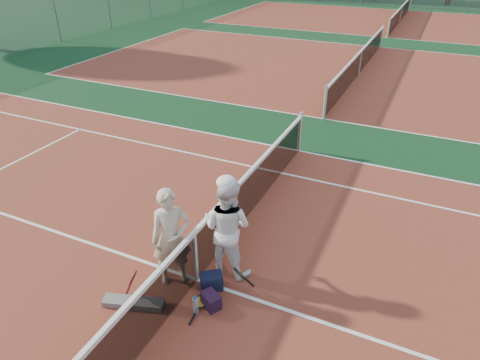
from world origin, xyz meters
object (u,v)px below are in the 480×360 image
object	(u,v)px
player_a	(171,238)
player_b	(227,227)
water_bottle	(195,306)
net_main	(196,256)
racket_red	(134,286)
racket_black_held	(239,280)
sports_bag_purple	(211,301)
sports_bag_navy	(212,281)
racket_spare	(202,302)

from	to	relation	value
player_a	player_b	world-z (taller)	player_b
water_bottle	player_a	bearing A→B (deg)	143.75
net_main	racket_red	bearing A→B (deg)	-130.32
racket_black_held	water_bottle	bearing A→B (deg)	5.33
sports_bag_purple	water_bottle	size ratio (longest dim) A/B	1.03
net_main	water_bottle	world-z (taller)	net_main
sports_bag_navy	water_bottle	bearing A→B (deg)	-86.66
player_b	player_a	bearing A→B (deg)	44.52
player_a	water_bottle	xyz separation A→B (m)	(0.70, -0.51, -0.72)
sports_bag_navy	racket_red	bearing A→B (deg)	-143.35
racket_red	net_main	bearing A→B (deg)	33.93
net_main	sports_bag_navy	bearing A→B (deg)	-10.44
racket_spare	sports_bag_navy	bearing A→B (deg)	-3.77
racket_black_held	sports_bag_navy	distance (m)	0.48
player_b	sports_bag_navy	size ratio (longest dim) A/B	5.04
player_a	racket_black_held	size ratio (longest dim) A/B	3.40
player_b	racket_spare	world-z (taller)	player_b
net_main	player_b	distance (m)	0.70
net_main	racket_red	size ratio (longest dim) A/B	19.58
sports_bag_purple	racket_spare	bearing A→B (deg)	-177.64
net_main	sports_bag_navy	world-z (taller)	net_main
net_main	sports_bag_purple	world-z (taller)	net_main
player_a	sports_bag_purple	size ratio (longest dim) A/B	5.66
racket_black_held	net_main	bearing A→B (deg)	-49.94
sports_bag_navy	racket_black_held	bearing A→B (deg)	13.24
racket_red	racket_black_held	xyz separation A→B (m)	(1.44, 0.84, -0.02)
net_main	racket_red	world-z (taller)	net_main
racket_red	water_bottle	bearing A→B (deg)	-7.44
net_main	water_bottle	xyz separation A→B (m)	(0.35, -0.64, -0.36)
player_a	racket_spare	distance (m)	1.12
sports_bag_navy	racket_spare	bearing A→B (deg)	-87.65
net_main	racket_spare	bearing A→B (deg)	-52.65
sports_bag_navy	water_bottle	distance (m)	0.59
sports_bag_purple	racket_red	bearing A→B (deg)	-162.61
racket_red	racket_spare	distance (m)	1.09
sports_bag_navy	water_bottle	xyz separation A→B (m)	(0.03, -0.58, 0.01)
player_b	racket_spare	size ratio (longest dim) A/B	2.98
player_b	racket_spare	xyz separation A→B (m)	(-0.02, -0.90, -0.86)
racket_red	sports_bag_purple	distance (m)	1.24
racket_spare	racket_black_held	bearing A→B (deg)	-48.35
racket_black_held	sports_bag_purple	distance (m)	0.56
player_a	player_b	xyz separation A→B (m)	(0.70, 0.60, 0.02)
racket_red	racket_spare	size ratio (longest dim) A/B	0.93
sports_bag_purple	racket_black_held	bearing A→B (deg)	60.61
racket_black_held	water_bottle	size ratio (longest dim) A/B	1.71
racket_spare	sports_bag_navy	xyz separation A→B (m)	(-0.02, 0.37, 0.11)
player_a	racket_red	bearing A→B (deg)	-155.66
player_a	sports_bag_purple	distance (m)	1.17
player_a	sports_bag_purple	world-z (taller)	player_a
sports_bag_navy	player_b	bearing A→B (deg)	86.13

